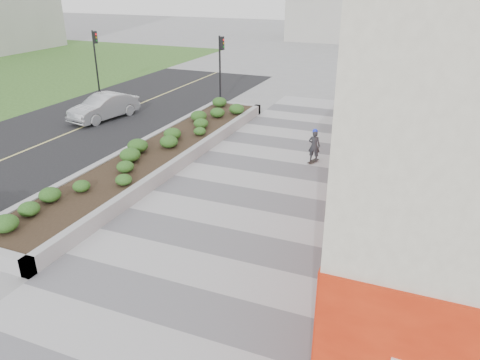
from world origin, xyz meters
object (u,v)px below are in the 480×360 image
object	(u,v)px
traffic_signal_near	(221,60)
traffic_signal_far	(96,52)
planter	(158,152)
car_silver	(104,107)
skateboarder	(314,146)

from	to	relation	value
traffic_signal_near	traffic_signal_far	xyz separation A→B (m)	(-9.20, -0.50, 0.00)
planter	car_silver	size ratio (longest dim) A/B	4.22
traffic_signal_near	skateboarder	world-z (taller)	traffic_signal_near
traffic_signal_near	car_silver	size ratio (longest dim) A/B	0.99
skateboarder	car_silver	size ratio (longest dim) A/B	0.36
traffic_signal_far	car_silver	world-z (taller)	traffic_signal_far
planter	traffic_signal_near	size ratio (longest dim) A/B	4.29
traffic_signal_near	car_silver	bearing A→B (deg)	-128.10
traffic_signal_near	car_silver	distance (m)	7.80
traffic_signal_near	planter	bearing A→B (deg)	-80.65
skateboarder	car_silver	world-z (taller)	skateboarder
planter	traffic_signal_near	xyz separation A→B (m)	(-1.73, 10.50, 2.34)
traffic_signal_near	skateboarder	distance (m)	11.62
planter	skateboarder	bearing A→B (deg)	20.81
planter	skateboarder	distance (m)	6.85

